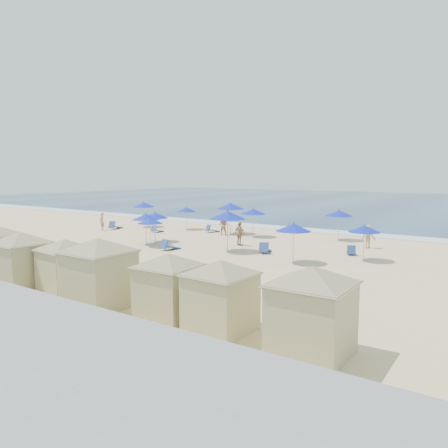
{
  "coord_description": "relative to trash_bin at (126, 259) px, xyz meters",
  "views": [
    {
      "loc": [
        18.12,
        -20.14,
        5.11
      ],
      "look_at": [
        1.87,
        3.0,
        1.77
      ],
      "focal_mm": 35.0,
      "sensor_mm": 36.0,
      "label": 1
    }
  ],
  "objects": [
    {
      "name": "beachgoer_1",
      "position": [
        -2.8,
        13.12,
        0.4
      ],
      "size": [
        0.98,
        0.87,
        1.68
      ],
      "primitive_type": "imported",
      "rotation": [
        0.0,
        0.0,
        3.48
      ],
      "color": "tan",
      "rests_on": "ground"
    },
    {
      "name": "umbrella_9",
      "position": [
        9.98,
        9.23,
        1.43
      ],
      "size": [
        1.9,
        1.9,
        2.16
      ],
      "color": "#A5A8AD",
      "rests_on": "ground"
    },
    {
      "name": "beach_chair_0",
      "position": [
        -13.09,
        10.56,
        -0.18
      ],
      "size": [
        0.8,
        1.45,
        0.76
      ],
      "color": "navy",
      "rests_on": "ground"
    },
    {
      "name": "umbrella_10",
      "position": [
        6.91,
        6.28,
        1.59
      ],
      "size": [
        2.05,
        2.05,
        2.34
      ],
      "color": "#A5A8AD",
      "rests_on": "ground"
    },
    {
      "name": "umbrella_2",
      "position": [
        -4.66,
        6.17,
        1.53
      ],
      "size": [
        2.0,
        2.0,
        2.27
      ],
      "color": "#A5A8AD",
      "rests_on": "ground"
    },
    {
      "name": "umbrella_0",
      "position": [
        -12.07,
        13.24,
        1.66
      ],
      "size": [
        2.13,
        2.13,
        2.42
      ],
      "color": "#A5A8AD",
      "rests_on": "ground"
    },
    {
      "name": "beachgoer_3",
      "position": [
        8.93,
        13.63,
        0.35
      ],
      "size": [
        1.16,
        1.11,
        1.58
      ],
      "primitive_type": "imported",
      "rotation": [
        0.0,
        0.0,
        0.71
      ],
      "color": "tan",
      "rests_on": "ground"
    },
    {
      "name": "beach_chair_5",
      "position": [
        8.81,
        10.56,
        -0.21
      ],
      "size": [
        0.91,
        1.29,
        0.65
      ],
      "color": "navy",
      "rests_on": "ground"
    },
    {
      "name": "beach_chair_1",
      "position": [
        -8.36,
        11.07,
        -0.22
      ],
      "size": [
        0.54,
        1.17,
        0.64
      ],
      "color": "navy",
      "rests_on": "ground"
    },
    {
      "name": "trash_bin",
      "position": [
        0.0,
        0.0,
        0.0
      ],
      "size": [
        0.97,
        0.97,
        0.88
      ],
      "primitive_type": "cube",
      "rotation": [
        0.0,
        0.0,
        -0.11
      ],
      "color": "black",
      "rests_on": "ground"
    },
    {
      "name": "umbrella_3",
      "position": [
        -2.72,
        14.06,
        1.89
      ],
      "size": [
        2.36,
        2.36,
        2.69
      ],
      "color": "#A5A8AD",
      "rests_on": "ground"
    },
    {
      "name": "cabana_3",
      "position": [
        4.53,
        -5.45,
        1.25
      ],
      "size": [
        4.69,
        4.69,
        2.95
      ],
      "color": "#C0B783",
      "rests_on": "ground"
    },
    {
      "name": "umbrella_7",
      "position": [
        1.78,
        7.14,
        1.94
      ],
      "size": [
        2.41,
        2.41,
        2.74
      ],
      "color": "#A5A8AD",
      "rests_on": "ground"
    },
    {
      "name": "beachgoer_0",
      "position": [
        -13.32,
        9.31,
        0.36
      ],
      "size": [
        0.66,
        0.69,
        1.6
      ],
      "primitive_type": "imported",
      "rotation": [
        0.0,
        0.0,
        5.38
      ],
      "color": "tan",
      "rests_on": "ground"
    },
    {
      "name": "umbrella_5",
      "position": [
        -3.72,
        5.64,
        1.36
      ],
      "size": [
        1.82,
        1.82,
        2.07
      ],
      "color": "#A5A8AD",
      "rests_on": "ground"
    },
    {
      "name": "beachgoer_2",
      "position": [
        1.21,
        9.47,
        0.4
      ],
      "size": [
        1.06,
        0.65,
        1.68
      ],
      "primitive_type": "imported",
      "rotation": [
        0.0,
        0.0,
        2.88
      ],
      "color": "tan",
      "rests_on": "ground"
    },
    {
      "name": "cabana_5",
      "position": [
        9.79,
        -4.87,
        1.04
      ],
      "size": [
        4.11,
        4.11,
        2.58
      ],
      "color": "#C0B783",
      "rests_on": "ground"
    },
    {
      "name": "umbrella_1",
      "position": [
        -7.57,
        14.13,
        1.36
      ],
      "size": [
        1.82,
        1.82,
        2.08
      ],
      "color": "#A5A8AD",
      "rests_on": "ground"
    },
    {
      "name": "cabana_1",
      "position": [
        -0.51,
        -5.58,
        1.15
      ],
      "size": [
        4.42,
        4.42,
        2.77
      ],
      "color": "#C0B783",
      "rests_on": "ground"
    },
    {
      "name": "umbrella_4",
      "position": [
        -4.89,
        7.33,
        1.53
      ],
      "size": [
        2.0,
        2.0,
        2.27
      ],
      "color": "#A5A8AD",
      "rests_on": "ground"
    },
    {
      "name": "beach_chair_4",
      "position": [
        4.1,
        7.97,
        -0.18
      ],
      "size": [
        1.0,
        1.47,
        0.74
      ],
      "color": "navy",
      "rests_on": "ground"
    },
    {
      "name": "beach_chair_2",
      "position": [
        -4.57,
        13.86,
        -0.21
      ],
      "size": [
        0.95,
        1.33,
        0.67
      ],
      "color": "navy",
      "rests_on": "ground"
    },
    {
      "name": "cabana_4",
      "position": [
        7.54,
        -4.85,
        1.02
      ],
      "size": [
        4.06,
        4.06,
        2.55
      ],
      "color": "#C0B783",
      "rests_on": "ground"
    },
    {
      "name": "umbrella_6",
      "position": [
        -0.26,
        13.66,
        1.6
      ],
      "size": [
        2.07,
        2.07,
        2.35
      ],
      "color": "#A5A8AD",
      "rests_on": "ground"
    },
    {
      "name": "ocean",
      "position": [
        -0.39,
        59.16,
        -0.41
      ],
      "size": [
        160.0,
        80.0,
        0.06
      ],
      "primitive_type": "cube",
      "color": "navy",
      "rests_on": "ground"
    },
    {
      "name": "ground",
      "position": [
        -0.39,
        4.16,
        -0.44
      ],
      "size": [
        160.0,
        160.0,
        0.0
      ],
      "primitive_type": "plane",
      "color": "beige",
      "rests_on": "ground"
    },
    {
      "name": "beach_chair_3",
      "position": [
        -1.71,
        5.29,
        -0.18
      ],
      "size": [
        0.88,
        1.46,
        0.75
      ],
      "color": "navy",
      "rests_on": "ground"
    },
    {
      "name": "surf_line",
      "position": [
        -0.39,
        19.66,
        -0.4
      ],
      "size": [
        160.0,
        2.5,
        0.08
      ],
      "primitive_type": "cube",
      "color": "white",
      "rests_on": "ground"
    },
    {
      "name": "cabana_2",
      "position": [
        1.7,
        -4.92,
        1.02
      ],
      "size": [
        4.05,
        4.05,
        2.55
      ],
      "color": "#C0B783",
      "rests_on": "ground"
    },
    {
      "name": "umbrella_8",
      "position": [
        5.98,
        15.9,
        1.62
      ],
      "size": [
        2.08,
        2.08,
        2.37
      ],
      "color": "#A5A8AD",
      "rests_on": "ground"
    },
    {
      "name": "cabana_6",
      "position": [
        12.96,
        -4.92,
        1.17
      ],
      "size": [
        4.47,
        4.47,
        2.81
      ],
      "color": "#C0B783",
      "rests_on": "ground"
    }
  ]
}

